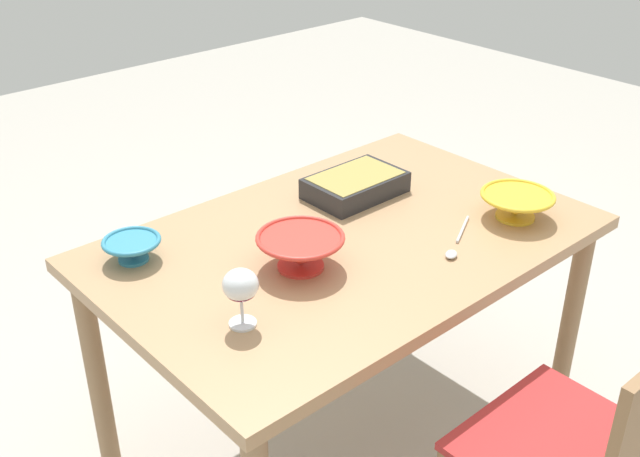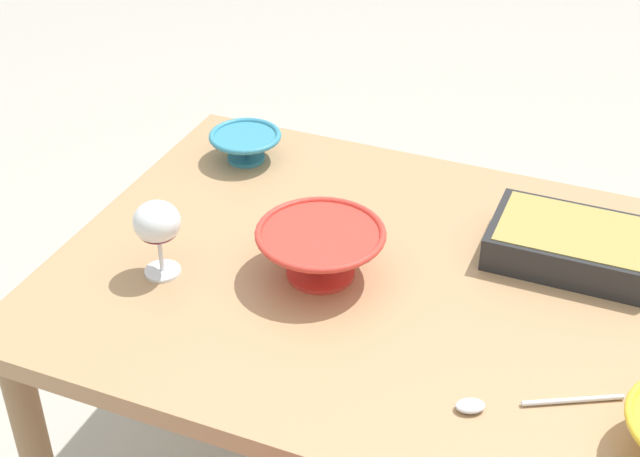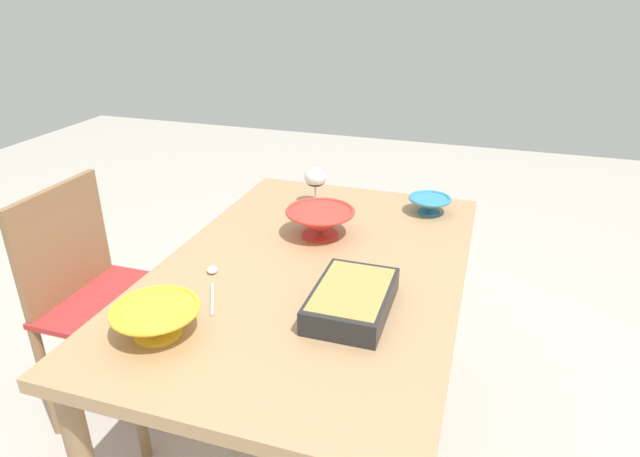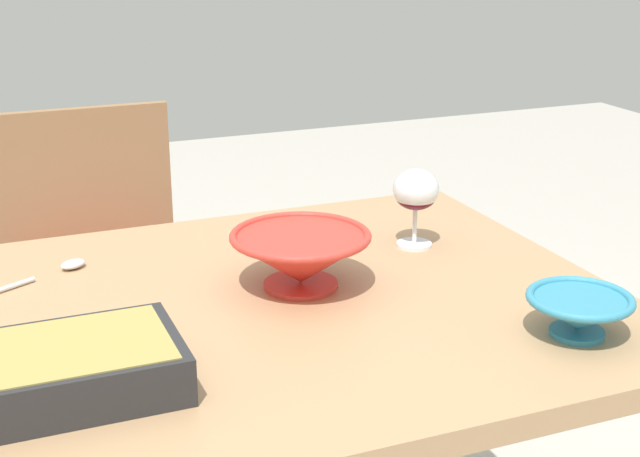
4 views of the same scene
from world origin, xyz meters
TOP-DOWN VIEW (x-y plane):
  - dining_table at (0.00, 0.00)m, footprint 1.33×0.86m
  - chair at (0.01, -0.79)m, footprint 0.43×0.40m
  - wine_glass at (-0.45, -0.14)m, footprint 0.08×0.08m
  - casserole_dish at (0.20, 0.17)m, footprint 0.29×0.19m
  - small_bowl at (-0.50, 0.27)m, footprint 0.15×0.15m
  - serving_bowl at (-0.20, -0.04)m, footprint 0.22×0.22m
  - serving_spoon at (0.17, -0.23)m, footprint 0.23×0.13m

SIDE VIEW (x-z plane):
  - chair at x=0.01m, z-range 0.05..0.92m
  - dining_table at x=0.00m, z-range 0.28..1.00m
  - serving_spoon at x=0.17m, z-range 0.72..0.74m
  - small_bowl at x=-0.50m, z-range 0.73..0.79m
  - casserole_dish at x=0.20m, z-range 0.73..0.79m
  - serving_bowl at x=-0.20m, z-range 0.73..0.82m
  - wine_glass at x=-0.45m, z-range 0.75..0.89m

